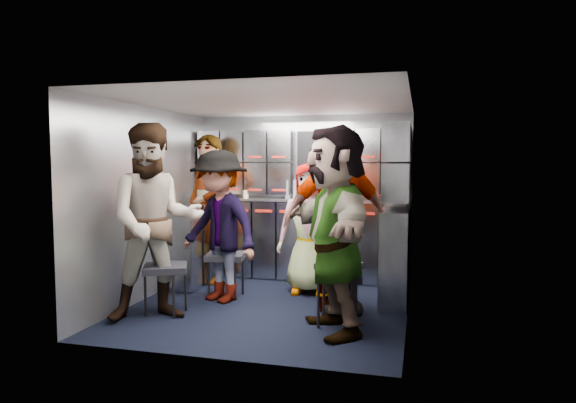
% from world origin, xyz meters
% --- Properties ---
extents(floor, '(3.00, 3.00, 0.00)m').
position_xyz_m(floor, '(0.00, 0.00, 0.00)').
color(floor, black).
rests_on(floor, ground).
extents(wall_back, '(2.80, 0.04, 2.10)m').
position_xyz_m(wall_back, '(0.00, 1.50, 1.05)').
color(wall_back, gray).
rests_on(wall_back, ground).
extents(wall_left, '(0.04, 3.00, 2.10)m').
position_xyz_m(wall_left, '(-1.40, 0.00, 1.05)').
color(wall_left, gray).
rests_on(wall_left, ground).
extents(wall_right, '(0.04, 3.00, 2.10)m').
position_xyz_m(wall_right, '(1.40, 0.00, 1.05)').
color(wall_right, gray).
rests_on(wall_right, ground).
extents(ceiling, '(2.80, 3.00, 0.02)m').
position_xyz_m(ceiling, '(0.00, 0.00, 2.10)').
color(ceiling, silver).
rests_on(ceiling, wall_back).
extents(cart_bank_back, '(2.68, 0.38, 0.99)m').
position_xyz_m(cart_bank_back, '(0.00, 1.29, 0.49)').
color(cart_bank_back, '#91969F').
rests_on(cart_bank_back, ground).
extents(cart_bank_left, '(0.38, 0.76, 0.99)m').
position_xyz_m(cart_bank_left, '(-1.19, 0.56, 0.49)').
color(cart_bank_left, '#91969F').
rests_on(cart_bank_left, ground).
extents(counter, '(2.68, 0.42, 0.03)m').
position_xyz_m(counter, '(0.00, 1.29, 1.01)').
color(counter, '#B0B3B8').
rests_on(counter, cart_bank_back).
extents(locker_bank_back, '(2.68, 0.28, 0.82)m').
position_xyz_m(locker_bank_back, '(0.00, 1.35, 1.49)').
color(locker_bank_back, '#91969F').
rests_on(locker_bank_back, wall_back).
extents(locker_bank_right, '(0.28, 1.00, 0.82)m').
position_xyz_m(locker_bank_right, '(1.25, 0.70, 1.49)').
color(locker_bank_right, '#91969F').
rests_on(locker_bank_right, wall_right).
extents(right_cabinet, '(0.28, 1.20, 1.00)m').
position_xyz_m(right_cabinet, '(1.25, 0.60, 0.50)').
color(right_cabinet, '#91969F').
rests_on(right_cabinet, ground).
extents(coffee_niche, '(0.46, 0.16, 0.84)m').
position_xyz_m(coffee_niche, '(0.18, 1.41, 1.47)').
color(coffee_niche, black).
rests_on(coffee_niche, wall_back).
extents(red_latch_strip, '(2.60, 0.02, 0.03)m').
position_xyz_m(red_latch_strip, '(0.00, 1.09, 0.88)').
color(red_latch_strip, '#A11A11').
rests_on(red_latch_strip, cart_bank_back).
extents(jump_seat_near_left, '(0.53, 0.52, 0.49)m').
position_xyz_m(jump_seat_near_left, '(-0.92, -0.53, 0.43)').
color(jump_seat_near_left, black).
rests_on(jump_seat_near_left, ground).
extents(jump_seat_mid_left, '(0.47, 0.45, 0.49)m').
position_xyz_m(jump_seat_mid_left, '(-0.58, 0.23, 0.43)').
color(jump_seat_mid_left, black).
rests_on(jump_seat_mid_left, ground).
extents(jump_seat_center, '(0.36, 0.34, 0.42)m').
position_xyz_m(jump_seat_center, '(0.29, 0.81, 0.37)').
color(jump_seat_center, black).
rests_on(jump_seat_center, ground).
extents(jump_seat_mid_right, '(0.50, 0.48, 0.46)m').
position_xyz_m(jump_seat_mid_right, '(0.70, 0.14, 0.41)').
color(jump_seat_mid_right, black).
rests_on(jump_seat_mid_right, ground).
extents(jump_seat_near_right, '(0.49, 0.47, 0.49)m').
position_xyz_m(jump_seat_near_right, '(0.78, -0.46, 0.44)').
color(jump_seat_near_right, black).
rests_on(jump_seat_near_right, ground).
extents(attendant_standing, '(0.79, 0.68, 1.83)m').
position_xyz_m(attendant_standing, '(-1.05, 0.83, 0.92)').
color(attendant_standing, black).
rests_on(attendant_standing, ground).
extents(attendant_arc_a, '(1.14, 1.08, 1.87)m').
position_xyz_m(attendant_arc_a, '(-0.92, -0.71, 0.93)').
color(attendant_arc_a, black).
rests_on(attendant_arc_a, ground).
extents(attendant_arc_b, '(1.21, 1.00, 1.62)m').
position_xyz_m(attendant_arc_b, '(-0.58, 0.05, 0.81)').
color(attendant_arc_b, black).
rests_on(attendant_arc_b, ground).
extents(attendant_arc_c, '(0.76, 0.52, 1.49)m').
position_xyz_m(attendant_arc_c, '(0.29, 0.63, 0.75)').
color(attendant_arc_c, black).
rests_on(attendant_arc_c, ground).
extents(attendant_arc_d, '(1.17, 0.90, 1.85)m').
position_xyz_m(attendant_arc_d, '(0.70, -0.04, 0.92)').
color(attendant_arc_d, black).
rests_on(attendant_arc_d, ground).
extents(attendant_arc_e, '(1.27, 1.75, 1.83)m').
position_xyz_m(attendant_arc_e, '(0.78, -0.64, 0.91)').
color(attendant_arc_e, black).
rests_on(attendant_arc_e, ground).
extents(bottle_left, '(0.07, 0.07, 0.24)m').
position_xyz_m(bottle_left, '(-0.13, 1.24, 1.15)').
color(bottle_left, white).
rests_on(bottle_left, counter).
extents(bottle_mid, '(0.07, 0.07, 0.23)m').
position_xyz_m(bottle_mid, '(-0.03, 1.24, 1.15)').
color(bottle_mid, white).
rests_on(bottle_mid, counter).
extents(bottle_right, '(0.06, 0.06, 0.25)m').
position_xyz_m(bottle_right, '(0.77, 1.24, 1.15)').
color(bottle_right, white).
rests_on(bottle_right, counter).
extents(cup_left, '(0.07, 0.07, 0.10)m').
position_xyz_m(cup_left, '(-0.69, 1.23, 1.08)').
color(cup_left, tan).
rests_on(cup_left, counter).
extents(cup_right, '(0.08, 0.08, 0.10)m').
position_xyz_m(cup_right, '(0.48, 1.23, 1.08)').
color(cup_right, tan).
rests_on(cup_right, counter).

